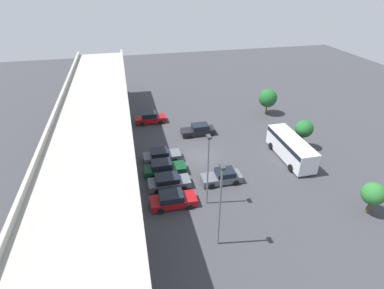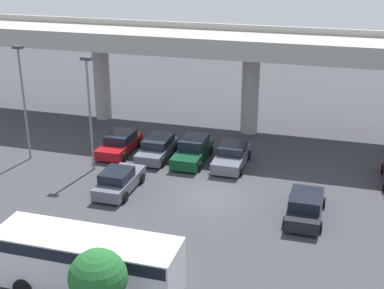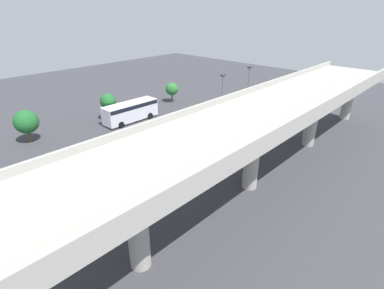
{
  "view_description": "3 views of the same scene",
  "coord_description": "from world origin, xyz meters",
  "px_view_note": "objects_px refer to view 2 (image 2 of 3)",
  "views": [
    {
      "loc": [
        -31.43,
        8.4,
        20.62
      ],
      "look_at": [
        1.2,
        0.86,
        1.13
      ],
      "focal_mm": 28.0,
      "sensor_mm": 36.0,
      "label": 1
    },
    {
      "loc": [
        7.16,
        -28.98,
        15.04
      ],
      "look_at": [
        -2.04,
        2.45,
        2.29
      ],
      "focal_mm": 50.0,
      "sensor_mm": 36.0,
      "label": 2
    },
    {
      "loc": [
        21.48,
        24.83,
        15.91
      ],
      "look_at": [
        -1.5,
        3.18,
        1.09
      ],
      "focal_mm": 28.0,
      "sensor_mm": 36.0,
      "label": 3
    }
  ],
  "objects_px": {
    "shuttle_bus": "(87,259)",
    "tree_front_centre": "(98,278)",
    "parked_car_1": "(119,181)",
    "parked_car_4": "(305,206)",
    "lamp_post_mid_lot": "(89,106)",
    "parked_car_0": "(120,143)",
    "lamp_post_near_aisle": "(23,95)",
    "parked_car_3": "(232,156)",
    "parked_car_2": "(193,150)",
    "parked_car_6": "(158,148)"
  },
  "relations": [
    {
      "from": "tree_front_centre",
      "to": "parked_car_4",
      "type": "bearing_deg",
      "value": 61.09
    },
    {
      "from": "parked_car_2",
      "to": "tree_front_centre",
      "type": "distance_m",
      "value": 18.86
    },
    {
      "from": "parked_car_1",
      "to": "parked_car_2",
      "type": "height_order",
      "value": "parked_car_2"
    },
    {
      "from": "parked_car_0",
      "to": "parked_car_1",
      "type": "bearing_deg",
      "value": 23.0
    },
    {
      "from": "parked_car_0",
      "to": "parked_car_6",
      "type": "height_order",
      "value": "parked_car_0"
    },
    {
      "from": "parked_car_2",
      "to": "parked_car_1",
      "type": "bearing_deg",
      "value": -26.75
    },
    {
      "from": "parked_car_0",
      "to": "parked_car_6",
      "type": "bearing_deg",
      "value": 88.75
    },
    {
      "from": "parked_car_4",
      "to": "lamp_post_near_aisle",
      "type": "height_order",
      "value": "lamp_post_near_aisle"
    },
    {
      "from": "lamp_post_mid_lot",
      "to": "parked_car_2",
      "type": "bearing_deg",
      "value": 29.53
    },
    {
      "from": "parked_car_0",
      "to": "parked_car_4",
      "type": "bearing_deg",
      "value": 66.29
    },
    {
      "from": "shuttle_bus",
      "to": "tree_front_centre",
      "type": "relative_size",
      "value": 2.08
    },
    {
      "from": "parked_car_3",
      "to": "lamp_post_mid_lot",
      "type": "distance_m",
      "value": 10.38
    },
    {
      "from": "parked_car_0",
      "to": "shuttle_bus",
      "type": "distance_m",
      "value": 16.78
    },
    {
      "from": "parked_car_4",
      "to": "parked_car_6",
      "type": "bearing_deg",
      "value": 61.12
    },
    {
      "from": "parked_car_3",
      "to": "parked_car_0",
      "type": "bearing_deg",
      "value": -90.39
    },
    {
      "from": "parked_car_0",
      "to": "lamp_post_mid_lot",
      "type": "relative_size",
      "value": 0.59
    },
    {
      "from": "parked_car_2",
      "to": "tree_front_centre",
      "type": "relative_size",
      "value": 1.19
    },
    {
      "from": "parked_car_0",
      "to": "parked_car_1",
      "type": "height_order",
      "value": "parked_car_1"
    },
    {
      "from": "parked_car_6",
      "to": "lamp_post_mid_lot",
      "type": "xyz_separation_m",
      "value": [
        -3.49,
        -3.36,
        3.91
      ]
    },
    {
      "from": "lamp_post_near_aisle",
      "to": "parked_car_2",
      "type": "bearing_deg",
      "value": 14.69
    },
    {
      "from": "lamp_post_near_aisle",
      "to": "tree_front_centre",
      "type": "distance_m",
      "value": 20.5
    },
    {
      "from": "parked_car_3",
      "to": "parked_car_6",
      "type": "distance_m",
      "value": 5.51
    },
    {
      "from": "parked_car_1",
      "to": "tree_front_centre",
      "type": "xyz_separation_m",
      "value": [
        4.74,
        -12.56,
        2.19
      ]
    },
    {
      "from": "parked_car_1",
      "to": "lamp_post_near_aisle",
      "type": "bearing_deg",
      "value": 69.58
    },
    {
      "from": "parked_car_3",
      "to": "lamp_post_mid_lot",
      "type": "relative_size",
      "value": 0.59
    },
    {
      "from": "parked_car_1",
      "to": "parked_car_4",
      "type": "xyz_separation_m",
      "value": [
        11.59,
        -0.16,
        0.01
      ]
    },
    {
      "from": "parked_car_0",
      "to": "lamp_post_near_aisle",
      "type": "height_order",
      "value": "lamp_post_near_aisle"
    },
    {
      "from": "parked_car_4",
      "to": "shuttle_bus",
      "type": "height_order",
      "value": "shuttle_bus"
    },
    {
      "from": "lamp_post_mid_lot",
      "to": "parked_car_0",
      "type": "bearing_deg",
      "value": 81.87
    },
    {
      "from": "parked_car_6",
      "to": "tree_front_centre",
      "type": "xyz_separation_m",
      "value": [
        4.3,
        -18.55,
        2.19
      ]
    },
    {
      "from": "parked_car_3",
      "to": "parked_car_4",
      "type": "relative_size",
      "value": 0.96
    },
    {
      "from": "parked_car_0",
      "to": "lamp_post_near_aisle",
      "type": "distance_m",
      "value": 7.67
    },
    {
      "from": "shuttle_bus",
      "to": "lamp_post_mid_lot",
      "type": "bearing_deg",
      "value": -64.79
    },
    {
      "from": "parked_car_0",
      "to": "parked_car_2",
      "type": "bearing_deg",
      "value": 90.49
    },
    {
      "from": "shuttle_bus",
      "to": "parked_car_1",
      "type": "bearing_deg",
      "value": -74.09
    },
    {
      "from": "parked_car_4",
      "to": "parked_car_6",
      "type": "height_order",
      "value": "parked_car_4"
    },
    {
      "from": "shuttle_bus",
      "to": "parked_car_2",
      "type": "bearing_deg",
      "value": -91.01
    },
    {
      "from": "parked_car_0",
      "to": "lamp_post_mid_lot",
      "type": "bearing_deg",
      "value": -8.13
    },
    {
      "from": "parked_car_4",
      "to": "parked_car_2",
      "type": "bearing_deg",
      "value": 53.64
    },
    {
      "from": "parked_car_0",
      "to": "parked_car_4",
      "type": "xyz_separation_m",
      "value": [
        14.16,
        -6.22,
        0.01
      ]
    },
    {
      "from": "parked_car_3",
      "to": "parked_car_2",
      "type": "bearing_deg",
      "value": -92.13
    },
    {
      "from": "parked_car_4",
      "to": "lamp_post_mid_lot",
      "type": "xyz_separation_m",
      "value": [
        -14.65,
        2.79,
        3.9
      ]
    },
    {
      "from": "parked_car_2",
      "to": "lamp_post_near_aisle",
      "type": "height_order",
      "value": "lamp_post_near_aisle"
    },
    {
      "from": "parked_car_1",
      "to": "lamp_post_mid_lot",
      "type": "distance_m",
      "value": 5.62
    },
    {
      "from": "shuttle_bus",
      "to": "tree_front_centre",
      "type": "distance_m",
      "value": 3.58
    },
    {
      "from": "parked_car_1",
      "to": "shuttle_bus",
      "type": "height_order",
      "value": "shuttle_bus"
    },
    {
      "from": "parked_car_3",
      "to": "lamp_post_mid_lot",
      "type": "height_order",
      "value": "lamp_post_mid_lot"
    },
    {
      "from": "parked_car_2",
      "to": "parked_car_3",
      "type": "height_order",
      "value": "parked_car_2"
    },
    {
      "from": "parked_car_1",
      "to": "parked_car_4",
      "type": "distance_m",
      "value": 11.59
    },
    {
      "from": "parked_car_1",
      "to": "parked_car_4",
      "type": "bearing_deg",
      "value": -90.79
    }
  ]
}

